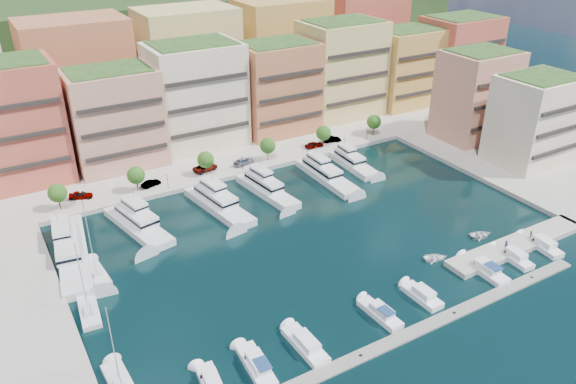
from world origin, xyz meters
name	(u,v)px	position (x,y,z in m)	size (l,w,h in m)	color
ground	(316,236)	(0.00, 0.00, 0.00)	(400.00, 400.00, 0.00)	black
north_quay	(193,133)	(0.00, 62.00, 0.00)	(220.00, 64.00, 2.00)	#9E998E
east_quay	(561,179)	(62.00, -8.00, 0.00)	(34.00, 76.00, 2.00)	#9E998E
hillside	(140,88)	(0.00, 110.00, 0.00)	(240.00, 40.00, 58.00)	#1B3114
south_pontoon	(409,335)	(-3.00, -30.00, 0.00)	(72.00, 2.20, 0.35)	gray
finger_pier	(517,247)	(30.00, -22.00, 0.00)	(32.00, 5.00, 2.00)	#9E998E
apartment_1	(13,123)	(-44.00, 51.99, 14.31)	(20.00, 16.50, 26.80)	#C25240
apartment_2	(115,118)	(-23.00, 49.99, 12.31)	(20.00, 15.50, 22.80)	tan
apartment_3	(196,95)	(-2.00, 51.99, 13.81)	(22.00, 16.50, 25.80)	#F9E8C1
apartment_4	(277,88)	(20.00, 49.99, 12.81)	(20.00, 15.50, 23.80)	#B46B43
apartment_5	(341,69)	(42.00, 51.99, 14.31)	(22.00, 16.50, 26.80)	tan
apartment_6	(405,67)	(64.00, 49.99, 12.31)	(20.00, 15.50, 22.80)	tan
apartment_7	(458,57)	(84.00, 47.99, 13.31)	(22.00, 16.50, 24.80)	#C25240
apartment_east_a	(476,95)	(62.00, 19.99, 12.31)	(18.00, 14.50, 22.80)	tan
apartment_east_b	(535,119)	(62.00, 1.99, 11.31)	(18.00, 14.50, 20.80)	#F9E8C1
backblock_1	(80,78)	(-25.00, 74.00, 16.00)	(26.00, 18.00, 30.00)	#B46B43
backblock_2	(189,63)	(5.00, 74.00, 16.00)	(26.00, 18.00, 30.00)	tan
backblock_3	(281,50)	(35.00, 74.00, 16.00)	(26.00, 18.00, 30.00)	tan
backblock_4	(360,39)	(65.00, 74.00, 16.00)	(26.00, 18.00, 30.00)	#C25240
tree_0	(57,193)	(-40.00, 33.50, 4.74)	(3.80, 3.80, 5.65)	#473323
tree_1	(136,175)	(-24.00, 33.50, 4.74)	(3.80, 3.80, 5.65)	#473323
tree_2	(206,160)	(-8.00, 33.50, 4.74)	(3.80, 3.80, 5.65)	#473323
tree_3	(268,146)	(8.00, 33.50, 4.74)	(3.80, 3.80, 5.65)	#473323
tree_4	(324,133)	(24.00, 33.50, 4.74)	(3.80, 3.80, 5.65)	#473323
tree_5	(374,122)	(40.00, 33.50, 4.74)	(3.80, 3.80, 5.65)	#473323
lamppost_0	(81,197)	(-36.00, 31.20, 3.83)	(0.30, 0.30, 4.20)	black
lamppost_1	(167,177)	(-18.00, 31.20, 3.83)	(0.30, 0.30, 4.20)	black
lamppost_2	(242,160)	(0.00, 31.20, 3.83)	(0.30, 0.30, 4.20)	black
lamppost_3	(308,144)	(18.00, 31.20, 3.83)	(0.30, 0.30, 4.20)	black
lamppost_4	(367,131)	(36.00, 31.20, 3.83)	(0.30, 0.30, 4.20)	black
yacht_0	(71,249)	(-41.30, 16.97, 1.21)	(8.46, 26.69, 7.30)	silver
yacht_1	(137,223)	(-28.35, 20.05, 1.09)	(8.80, 20.02, 7.30)	silver
yacht_2	(217,202)	(-11.58, 19.68, 1.21)	(7.80, 20.84, 7.30)	silver
yacht_3	(265,188)	(0.21, 20.37, 1.21)	(6.31, 19.20, 7.30)	silver
yacht_4	(325,175)	(15.31, 19.56, 1.09)	(4.90, 20.54, 7.30)	silver
yacht_5	(352,162)	(24.55, 21.84, 1.21)	(4.93, 15.83, 7.30)	silver
cruiser_1	(257,366)	(-25.54, -24.62, 0.57)	(3.35, 9.01, 2.66)	white
cruiser_2	(306,345)	(-17.68, -24.60, 0.55)	(2.94, 8.97, 2.55)	white
cruiser_4	(380,314)	(-4.17, -24.61, 0.57)	(2.86, 8.28, 2.66)	white
cruiser_5	(422,296)	(4.37, -24.58, 0.55)	(2.87, 7.34, 2.55)	white
cruiser_7	(485,270)	(18.58, -24.62, 0.57)	(3.10, 9.22, 2.66)	white
cruiser_8	(514,257)	(25.94, -24.58, 0.55)	(3.17, 7.87, 2.55)	white
cruiser_9	(542,245)	(33.61, -24.59, 0.55)	(3.61, 8.44, 2.55)	white
sailboat_2	(97,274)	(-39.06, 8.27, 0.32)	(3.31, 8.80, 13.20)	silver
sailboat_1	(89,312)	(-42.47, -1.22, 0.31)	(3.61, 8.73, 13.20)	silver
tender_2	(481,235)	(26.91, -16.16, 0.45)	(3.12, 4.37, 0.91)	white
tender_0	(436,258)	(14.04, -17.51, 0.44)	(3.04, 4.25, 0.88)	white
tender_3	(523,230)	(35.26, -19.00, 0.41)	(1.35, 1.56, 0.82)	beige
car_0	(81,195)	(-35.33, 36.24, 1.82)	(1.93, 4.79, 1.63)	gray
car_1	(151,183)	(-20.80, 34.22, 1.72)	(1.53, 4.38, 1.44)	gray
car_2	(205,167)	(-7.36, 35.61, 1.83)	(2.74, 5.94, 1.65)	gray
car_3	(244,161)	(1.84, 34.20, 1.79)	(2.23, 5.48, 1.59)	gray
car_4	(314,145)	(21.77, 34.31, 1.79)	(1.87, 4.64, 1.58)	gray
car_5	(332,139)	(27.68, 35.11, 1.80)	(1.68, 4.83, 1.59)	gray
person_0	(506,244)	(26.43, -22.22, 1.81)	(0.59, 0.39, 1.62)	#25284A
person_1	(530,234)	(33.10, -22.15, 1.78)	(0.75, 0.59, 1.55)	#4B3A2D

